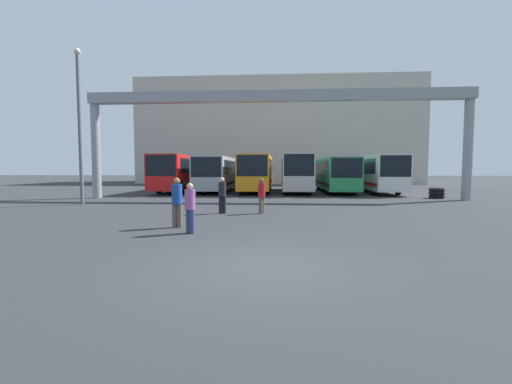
# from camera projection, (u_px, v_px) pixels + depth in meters

# --- Properties ---
(ground_plane) EXTENTS (200.00, 200.00, 0.00)m
(ground_plane) POSITION_uv_depth(u_px,v_px,m) (266.00, 267.00, 7.18)
(ground_plane) COLOR #2D3033
(building_backdrop) EXTENTS (39.91, 12.00, 14.73)m
(building_backdrop) POSITION_uv_depth(u_px,v_px,m) (278.00, 134.00, 52.19)
(building_backdrop) COLOR #B7B2A3
(building_backdrop) RESTS_ON ground
(overhead_gantry) EXTENTS (25.72, 0.80, 7.27)m
(overhead_gantry) POSITION_uv_depth(u_px,v_px,m) (275.00, 110.00, 22.93)
(overhead_gantry) COLOR gray
(overhead_gantry) RESTS_ON ground
(bus_slot_0) EXTENTS (2.58, 11.91, 3.22)m
(bus_slot_0) POSITION_uv_depth(u_px,v_px,m) (183.00, 171.00, 31.82)
(bus_slot_0) COLOR red
(bus_slot_0) RESTS_ON ground
(bus_slot_1) EXTENTS (2.54, 11.37, 3.06)m
(bus_slot_1) POSITION_uv_depth(u_px,v_px,m) (219.00, 172.00, 31.32)
(bus_slot_1) COLOR #999EA5
(bus_slot_1) RESTS_ON ground
(bus_slot_2) EXTENTS (2.55, 11.37, 3.20)m
(bus_slot_2) POSITION_uv_depth(u_px,v_px,m) (257.00, 171.00, 31.08)
(bus_slot_2) COLOR orange
(bus_slot_2) RESTS_ON ground
(bus_slot_3) EXTENTS (2.44, 10.29, 3.26)m
(bus_slot_3) POSITION_uv_depth(u_px,v_px,m) (296.00, 171.00, 30.31)
(bus_slot_3) COLOR beige
(bus_slot_3) RESTS_ON ground
(bus_slot_4) EXTENTS (2.48, 10.88, 2.96)m
(bus_slot_4) POSITION_uv_depth(u_px,v_px,m) (335.00, 173.00, 30.38)
(bus_slot_4) COLOR #268C4C
(bus_slot_4) RESTS_ON ground
(bus_slot_5) EXTENTS (2.44, 11.22, 3.15)m
(bus_slot_5) POSITION_uv_depth(u_px,v_px,m) (374.00, 172.00, 30.31)
(bus_slot_5) COLOR silver
(bus_slot_5) RESTS_ON ground
(pedestrian_far_center) EXTENTS (0.34, 0.34, 1.62)m
(pedestrian_far_center) POSITION_uv_depth(u_px,v_px,m) (262.00, 195.00, 15.73)
(pedestrian_far_center) COLOR brown
(pedestrian_far_center) RESTS_ON ground
(pedestrian_mid_left) EXTENTS (0.36, 0.36, 1.75)m
(pedestrian_mid_left) POSITION_uv_depth(u_px,v_px,m) (177.00, 201.00, 11.97)
(pedestrian_mid_left) COLOR brown
(pedestrian_mid_left) RESTS_ON ground
(pedestrian_near_left) EXTENTS (0.35, 0.35, 1.67)m
(pedestrian_near_left) POSITION_uv_depth(u_px,v_px,m) (222.00, 194.00, 15.77)
(pedestrian_near_left) COLOR black
(pedestrian_near_left) RESTS_ON ground
(pedestrian_near_center) EXTENTS (0.34, 0.34, 1.61)m
(pedestrian_near_center) POSITION_uv_depth(u_px,v_px,m) (190.00, 207.00, 10.89)
(pedestrian_near_center) COLOR navy
(pedestrian_near_center) RESTS_ON ground
(tire_stack) EXTENTS (1.04, 1.04, 0.72)m
(tire_stack) POSITION_uv_depth(u_px,v_px,m) (437.00, 193.00, 23.97)
(tire_stack) COLOR black
(tire_stack) RESTS_ON ground
(lamp_post) EXTENTS (0.36, 0.36, 8.83)m
(lamp_post) POSITION_uv_depth(u_px,v_px,m) (80.00, 121.00, 19.43)
(lamp_post) COLOR #595B60
(lamp_post) RESTS_ON ground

